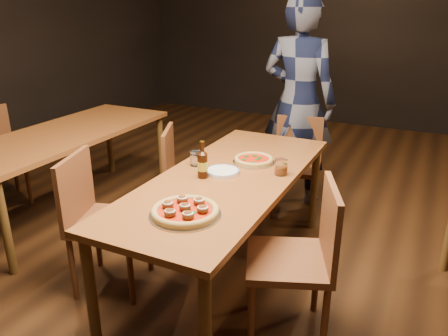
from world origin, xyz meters
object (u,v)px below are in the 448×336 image
at_px(chair_end, 295,166).
at_px(amber_glass, 281,167).
at_px(beer_bottle, 203,165).
at_px(diner, 298,101).
at_px(chair_main_sw, 194,179).
at_px(table_main, 227,186).
at_px(chair_main_nw, 109,221).
at_px(table_left, 65,140).
at_px(pizza_margherita, 254,160).
at_px(plate_stack, 223,171).
at_px(chair_main_e, 288,259).
at_px(water_glass, 196,158).
at_px(pizza_meatball, 185,211).

xyz_separation_m(chair_end, amber_glass, (0.19, -0.99, 0.36)).
bearing_deg(amber_glass, beer_bottle, -148.29).
distance_m(chair_end, amber_glass, 1.07).
bearing_deg(diner, chair_main_sw, 66.60).
xyz_separation_m(table_main, amber_glass, (0.30, 0.17, 0.12)).
bearing_deg(chair_main_nw, table_left, 38.07).
relative_size(table_main, diner, 1.06).
relative_size(table_left, pizza_margherita, 6.91).
bearing_deg(plate_stack, chair_end, 81.98).
height_order(chair_end, pizza_margherita, chair_end).
bearing_deg(chair_main_e, table_left, -127.67).
xyz_separation_m(chair_end, water_glass, (-0.38, -1.08, 0.36)).
xyz_separation_m(water_glass, amber_glass, (0.57, 0.09, 0.00)).
height_order(chair_main_nw, pizza_margherita, chair_main_nw).
distance_m(pizza_margherita, amber_glass, 0.28).
xyz_separation_m(chair_end, diner, (-0.10, 0.32, 0.50)).
relative_size(chair_end, pizza_meatball, 2.34).
height_order(chair_main_sw, pizza_meatball, chair_main_sw).
bearing_deg(chair_main_sw, chair_main_e, -152.16).
xyz_separation_m(chair_main_sw, beer_bottle, (0.41, -0.58, 0.38)).
bearing_deg(beer_bottle, plate_stack, 57.54).
distance_m(chair_main_e, plate_stack, 0.75).
height_order(table_left, diner, diner).
distance_m(chair_main_e, diner, 1.95).
bearing_deg(chair_main_sw, chair_end, -67.96).
xyz_separation_m(pizza_meatball, water_glass, (-0.32, 0.68, 0.02)).
relative_size(chair_main_sw, water_glass, 9.17).
xyz_separation_m(table_main, beer_bottle, (-0.13, -0.09, 0.16)).
relative_size(table_main, chair_main_e, 2.09).
height_order(chair_main_nw, chair_main_sw, chair_main_nw).
distance_m(chair_main_sw, plate_stack, 0.73).
height_order(table_main, diner, diner).
bearing_deg(table_main, beer_bottle, -143.72).
xyz_separation_m(chair_main_nw, pizza_meatball, (0.68, -0.18, 0.30)).
bearing_deg(plate_stack, table_left, 170.70).
xyz_separation_m(chair_main_sw, chair_end, (0.64, 0.67, -0.01)).
bearing_deg(beer_bottle, pizza_margherita, 65.35).
xyz_separation_m(chair_main_sw, plate_stack, (0.48, -0.46, 0.30)).
xyz_separation_m(pizza_meatball, pizza_margherita, (0.01, 0.90, -0.01)).
height_order(table_left, chair_end, chair_end).
xyz_separation_m(chair_end, plate_stack, (-0.16, -1.13, 0.32)).
height_order(water_glass, diner, diner).
relative_size(chair_main_e, pizza_meatball, 2.54).
height_order(table_left, pizza_margherita, pizza_margherita).
relative_size(chair_end, pizza_margherita, 3.05).
distance_m(chair_main_sw, beer_bottle, 0.80).
xyz_separation_m(table_left, beer_bottle, (1.57, -0.39, 0.16)).
bearing_deg(chair_main_nw, water_glass, -54.12).
bearing_deg(chair_end, amber_glass, -89.43).
xyz_separation_m(table_main, pizza_meatball, (0.04, -0.60, 0.10)).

